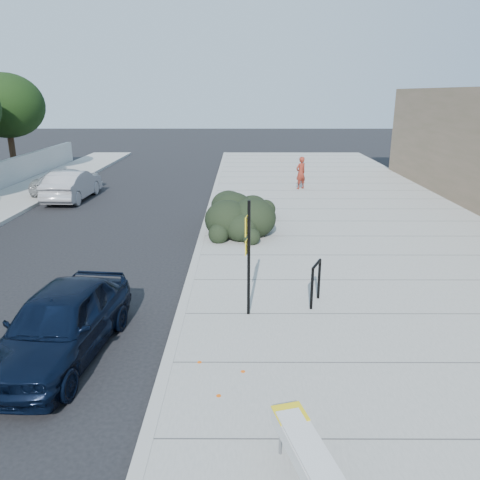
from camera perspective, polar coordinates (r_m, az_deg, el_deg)
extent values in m
plane|color=black|center=(10.80, -7.23, -9.60)|extent=(120.00, 120.00, 0.00)
cube|color=gray|center=(15.89, 15.61, -0.85)|extent=(11.20, 50.00, 0.15)
cube|color=#9E9E99|center=(15.37, -4.95, -0.82)|extent=(0.22, 50.00, 0.17)
cylinder|color=#332114|center=(31.94, -25.91, 9.10)|extent=(0.36, 0.36, 2.40)
ellipsoid|color=black|center=(31.74, -26.64, 14.44)|extent=(4.40, 4.40, 3.74)
cylinder|color=gray|center=(6.97, 4.97, -23.31)|extent=(0.05, 0.05, 0.39)
cylinder|color=gray|center=(7.05, 7.23, -22.85)|extent=(0.05, 0.05, 0.39)
cylinder|color=gray|center=(6.32, 7.67, -26.54)|extent=(0.44, 1.51, 0.04)
cylinder|color=gray|center=(6.41, 10.18, -25.94)|extent=(0.44, 1.51, 0.04)
cube|color=#B2B2B2|center=(6.27, 9.00, -25.34)|extent=(0.93, 2.08, 0.21)
cube|color=yellow|center=(6.77, 6.13, -20.24)|extent=(0.51, 0.50, 0.02)
cylinder|color=black|center=(10.80, 8.76, -5.91)|extent=(0.07, 0.07, 0.99)
cylinder|color=black|center=(11.37, 9.62, -4.73)|extent=(0.07, 0.07, 0.99)
cylinder|color=black|center=(10.90, 9.32, -2.91)|extent=(0.32, 0.61, 0.07)
cube|color=black|center=(10.14, 1.08, -2.35)|extent=(0.07, 0.07, 2.61)
cube|color=yellow|center=(9.92, 0.82, 1.75)|extent=(0.08, 0.30, 0.42)
cube|color=yellow|center=(10.06, 0.81, -0.83)|extent=(0.07, 0.28, 0.32)
ellipsoid|color=black|center=(17.01, 0.61, 3.86)|extent=(3.44, 4.41, 1.48)
imported|color=black|center=(9.68, -21.05, -9.45)|extent=(2.09, 4.25, 1.40)
imported|color=#A5A4A9|center=(23.83, -19.75, 6.33)|extent=(1.62, 4.33, 1.41)
imported|color=#9A9D9F|center=(25.62, -20.23, 6.80)|extent=(2.53, 4.68, 1.25)
imported|color=maroon|center=(24.48, 7.42, 8.12)|extent=(0.72, 0.67, 1.66)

